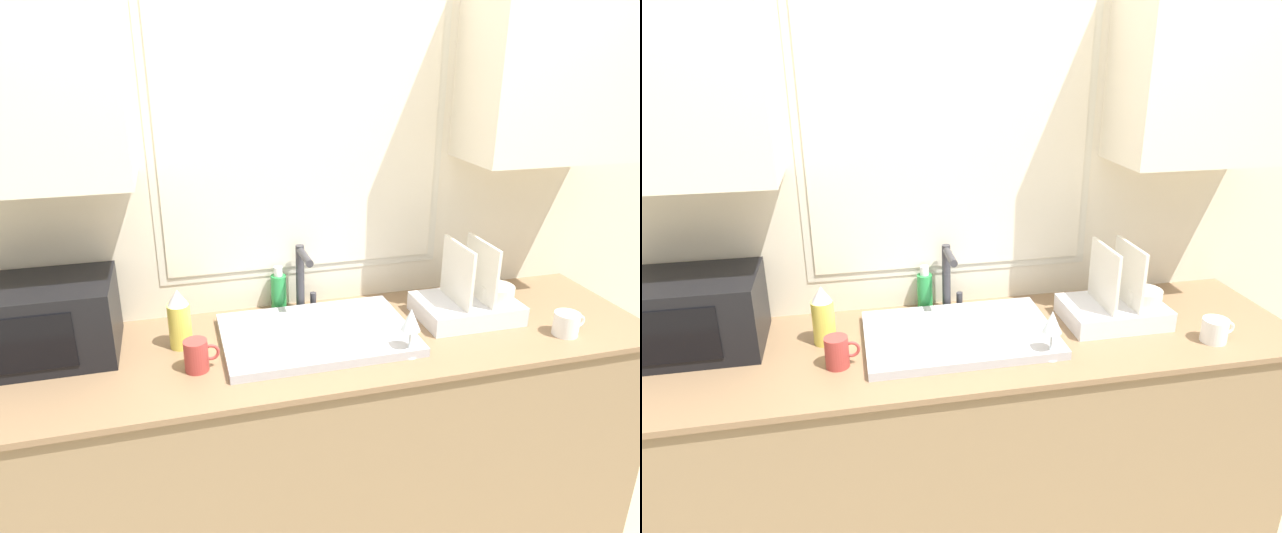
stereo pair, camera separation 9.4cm
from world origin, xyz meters
The scene contains 11 objects.
countertop centered at (0.00, 0.31, 0.44)m, with size 2.31×0.65×0.89m.
wall_back centered at (0.00, 0.61, 1.40)m, with size 6.00×0.38×2.60m.
sink_basin centered at (-0.03, 0.32, 0.90)m, with size 0.64×0.43×0.03m.
faucet centered at (-0.03, 0.55, 1.04)m, with size 0.08×0.17×0.25m.
microwave centered at (-0.89, 0.43, 1.01)m, with size 0.43×0.32×0.25m.
dish_rack centered at (0.55, 0.33, 0.95)m, with size 0.36×0.25×0.29m.
spray_bottle centered at (-0.48, 0.38, 0.99)m, with size 0.07×0.07×0.21m.
soap_bottle centered at (-0.11, 0.58, 0.96)m, with size 0.06×0.06×0.17m.
mug_near_sink centered at (-0.44, 0.22, 0.94)m, with size 0.11×0.07×0.10m.
wine_glass centered at (0.23, 0.13, 1.01)m, with size 0.06×0.06×0.17m.
mug_by_rack centered at (0.81, 0.13, 0.93)m, with size 0.12×0.09×0.08m.
Camera 2 is at (-0.37, -1.38, 1.83)m, focal length 32.00 mm.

